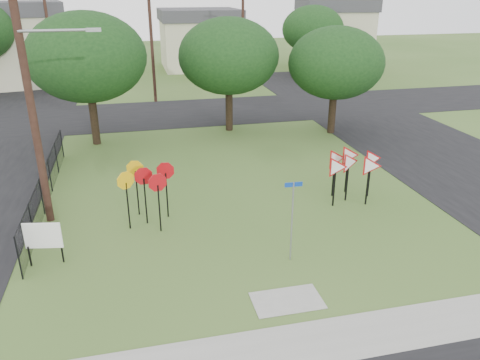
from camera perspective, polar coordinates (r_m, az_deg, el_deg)
name	(u,v)px	position (r m, az deg, el deg)	size (l,w,h in m)	color
ground	(264,257)	(15.81, 2.96, -9.40)	(140.00, 140.00, 0.00)	#385921
sidewalk	(310,344)	(12.62, 8.52, -19.13)	(30.00, 1.60, 0.02)	gray
street_right	(416,142)	(29.04, 20.63, 4.33)	(8.00, 50.00, 0.02)	black
street_far	(188,112)	(34.13, -6.40, 8.19)	(60.00, 8.00, 0.02)	black
curb_pad	(287,301)	(13.92, 5.77, -14.42)	(2.00, 1.20, 0.02)	gray
street_name_sign	(292,216)	(15.00, 6.37, -4.39)	(0.57, 0.06, 2.76)	gray
stop_sign_cluster	(146,181)	(17.60, -11.40, -0.15)	(2.14, 1.75, 2.28)	black
yield_sign_cluster	(351,163)	(19.82, 13.41, 1.98)	(2.79, 1.57, 2.18)	black
info_board	(43,237)	(16.22, -22.89, -6.42)	(1.18, 0.26, 1.49)	black
utility_pole_main	(29,85)	(17.97, -24.29, 10.50)	(3.55, 0.33, 10.00)	#38221A
far_pole_a	(152,41)	(37.10, -10.73, 16.31)	(1.40, 0.24, 9.00)	#38221A
far_pole_b	(243,37)	(42.23, 0.35, 17.03)	(1.40, 0.24, 8.50)	#38221A
far_pole_c	(50,36)	(43.47, -22.19, 15.96)	(1.40, 0.24, 9.00)	#38221A
fence_run	(46,185)	(20.90, -22.57, -0.54)	(0.05, 11.55, 1.50)	black
house_left	(10,44)	(48.18, -26.22, 14.68)	(10.58, 8.88, 7.20)	beige
house_mid	(199,38)	(53.70, -4.96, 16.83)	(8.40, 8.40, 6.20)	beige
house_right	(334,34)	(53.74, 11.34, 17.04)	(8.30, 8.30, 7.20)	beige
tree_near_left	(87,57)	(27.18, -18.20, 14.02)	(6.40, 6.40, 7.27)	black
tree_near_mid	(229,56)	(28.73, -1.40, 14.85)	(6.00, 6.00, 6.80)	black
tree_near_right	(336,63)	(28.75, 11.62, 13.79)	(5.60, 5.60, 6.33)	black
tree_far_right	(313,29)	(48.44, 8.88, 17.71)	(6.00, 6.00, 6.80)	black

